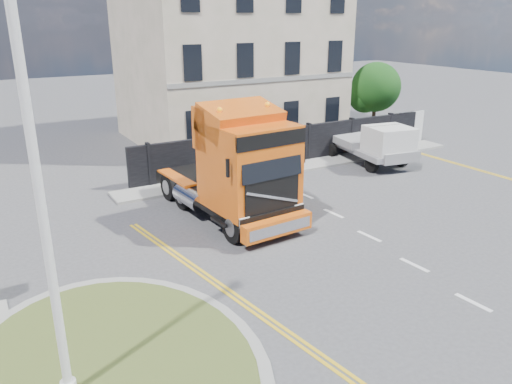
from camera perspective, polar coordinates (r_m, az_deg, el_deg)
ground at (r=17.03m, az=4.50°, el=-6.65°), size 120.00×120.00×0.00m
traffic_island at (r=12.16m, az=-16.20°, el=-18.72°), size 6.80×6.80×0.17m
hoarding_fence at (r=27.23m, az=5.22°, el=5.50°), size 18.80×0.25×2.00m
georgian_building at (r=32.65m, az=-3.27°, el=16.29°), size 12.30×10.30×12.80m
tree at (r=34.12m, az=13.25°, el=11.35°), size 3.20×3.20×4.80m
pavement_far at (r=26.45m, az=5.30°, el=2.98°), size 20.00×1.60×0.12m
truck at (r=18.73m, az=-1.99°, el=2.38°), size 3.23×7.59×4.45m
flatbed_pickup at (r=26.99m, az=13.93°, el=5.33°), size 2.95×5.63×2.23m
lamppost_island at (r=9.63m, az=-23.26°, el=-2.03°), size 0.25×0.49×8.02m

